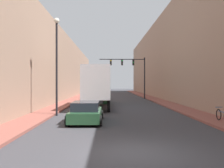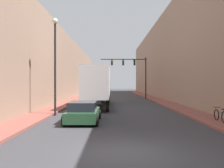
# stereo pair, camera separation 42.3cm
# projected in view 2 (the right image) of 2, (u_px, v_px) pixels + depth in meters

# --- Properties ---
(ground_plane) EXTENTS (200.00, 200.00, 0.00)m
(ground_plane) POSITION_uv_depth(u_px,v_px,m) (127.00, 153.00, 8.98)
(ground_plane) COLOR #38383D
(sidewalk_right) EXTENTS (2.03, 80.00, 0.15)m
(sidewalk_right) POSITION_uv_depth(u_px,v_px,m) (155.00, 99.00, 38.95)
(sidewalk_right) COLOR brown
(sidewalk_right) RESTS_ON ground
(sidewalk_left) EXTENTS (2.03, 80.00, 0.15)m
(sidewalk_left) POSITION_uv_depth(u_px,v_px,m) (78.00, 99.00, 39.01)
(sidewalk_left) COLOR brown
(sidewalk_left) RESTS_ON ground
(building_right) EXTENTS (6.00, 80.00, 13.08)m
(building_right) POSITION_uv_depth(u_px,v_px,m) (181.00, 57.00, 38.91)
(building_right) COLOR #997A66
(building_right) RESTS_ON ground
(building_left) EXTENTS (6.00, 80.00, 9.85)m
(building_left) POSITION_uv_depth(u_px,v_px,m) (52.00, 68.00, 39.01)
(building_left) COLOR #997A66
(building_left) RESTS_ON ground
(semi_truck) EXTENTS (2.50, 12.03, 4.10)m
(semi_truck) POSITION_uv_depth(u_px,v_px,m) (99.00, 85.00, 26.46)
(semi_truck) COLOR silver
(semi_truck) RESTS_ON ground
(sedan_car) EXTENTS (2.14, 4.41, 1.34)m
(sedan_car) POSITION_uv_depth(u_px,v_px,m) (84.00, 112.00, 16.11)
(sedan_car) COLOR #234C2D
(sedan_car) RESTS_ON ground
(traffic_signal_gantry) EXTENTS (7.34, 0.35, 6.65)m
(traffic_signal_gantry) POSITION_uv_depth(u_px,v_px,m) (135.00, 69.00, 39.96)
(traffic_signal_gantry) COLOR black
(traffic_signal_gantry) RESTS_ON ground
(street_lamp) EXTENTS (0.44, 0.44, 7.57)m
(street_lamp) POSITION_uv_depth(u_px,v_px,m) (56.00, 54.00, 19.36)
(street_lamp) COLOR black
(street_lamp) RESTS_ON ground
(parked_bicycle) EXTENTS (0.44, 1.83, 0.86)m
(parked_bicycle) POSITION_uv_depth(u_px,v_px,m) (222.00, 116.00, 15.27)
(parked_bicycle) COLOR black
(parked_bicycle) RESTS_ON sidewalk_right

